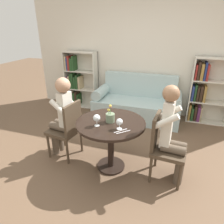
{
  "coord_description": "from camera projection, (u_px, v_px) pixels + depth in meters",
  "views": [
    {
      "loc": [
        0.75,
        -2.23,
        1.92
      ],
      "look_at": [
        0.0,
        0.05,
        0.85
      ],
      "focal_mm": 32.0,
      "sensor_mm": 36.0,
      "label": 1
    }
  ],
  "objects": [
    {
      "name": "flower_vase",
      "position": [
        110.0,
        117.0,
        2.6
      ],
      "size": [
        0.12,
        0.12,
        0.25
      ],
      "color": "gray",
      "rests_on": "round_table"
    },
    {
      "name": "chair_right",
      "position": [
        164.0,
        145.0,
        2.55
      ],
      "size": [
        0.45,
        0.45,
        0.9
      ],
      "rotation": [
        0.0,
        0.0,
        1.49
      ],
      "color": "#473828",
      "rests_on": "ground_plane"
    },
    {
      "name": "person_left",
      "position": [
        62.0,
        115.0,
        2.94
      ],
      "size": [
        0.45,
        0.38,
        1.25
      ],
      "rotation": [
        0.0,
        0.0,
        -1.71
      ],
      "color": "brown",
      "rests_on": "ground_plane"
    },
    {
      "name": "knife_left_setting",
      "position": [
        120.0,
        131.0,
        2.41
      ],
      "size": [
        0.13,
        0.15,
        0.0
      ],
      "color": "silver",
      "rests_on": "round_table"
    },
    {
      "name": "bookshelf_right",
      "position": [
        205.0,
        92.0,
        4.06
      ],
      "size": [
        0.79,
        0.28,
        1.33
      ],
      "color": "silver",
      "rests_on": "ground_plane"
    },
    {
      "name": "round_table",
      "position": [
        111.0,
        132.0,
        2.69
      ],
      "size": [
        0.92,
        0.92,
        0.73
      ],
      "color": "black",
      "rests_on": "ground_plane"
    },
    {
      "name": "wine_glass_left",
      "position": [
        97.0,
        118.0,
        2.49
      ],
      "size": [
        0.09,
        0.09,
        0.15
      ],
      "color": "white",
      "rests_on": "round_table"
    },
    {
      "name": "ground_plane",
      "position": [
        111.0,
        166.0,
        2.93
      ],
      "size": [
        16.0,
        16.0,
        0.0
      ],
      "primitive_type": "plane",
      "color": "brown"
    },
    {
      "name": "chair_left",
      "position": [
        68.0,
        128.0,
        2.98
      ],
      "size": [
        0.47,
        0.47,
        0.9
      ],
      "rotation": [
        0.0,
        0.0,
        -1.71
      ],
      "color": "#473828",
      "rests_on": "ground_plane"
    },
    {
      "name": "couch",
      "position": [
        137.0,
        104.0,
        4.35
      ],
      "size": [
        1.81,
        0.8,
        0.92
      ],
      "color": "#A8C1C1",
      "rests_on": "ground_plane"
    },
    {
      "name": "wine_glass_right",
      "position": [
        120.0,
        122.0,
        2.41
      ],
      "size": [
        0.08,
        0.08,
        0.14
      ],
      "color": "white",
      "rests_on": "round_table"
    },
    {
      "name": "fork_left_setting",
      "position": [
        123.0,
        132.0,
        2.38
      ],
      "size": [
        0.14,
        0.14,
        0.0
      ],
      "color": "silver",
      "rests_on": "round_table"
    },
    {
      "name": "back_wall",
      "position": [
        143.0,
        52.0,
        4.29
      ],
      "size": [
        5.2,
        0.05,
        2.7
      ],
      "color": "silver",
      "rests_on": "ground_plane"
    },
    {
      "name": "bookshelf_left",
      "position": [
        78.0,
        81.0,
        4.88
      ],
      "size": [
        0.79,
        0.28,
        1.33
      ],
      "color": "silver",
      "rests_on": "ground_plane"
    },
    {
      "name": "person_right",
      "position": [
        172.0,
        134.0,
        2.44
      ],
      "size": [
        0.43,
        0.36,
        1.29
      ],
      "rotation": [
        0.0,
        0.0,
        1.49
      ],
      "color": "brown",
      "rests_on": "ground_plane"
    }
  ]
}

